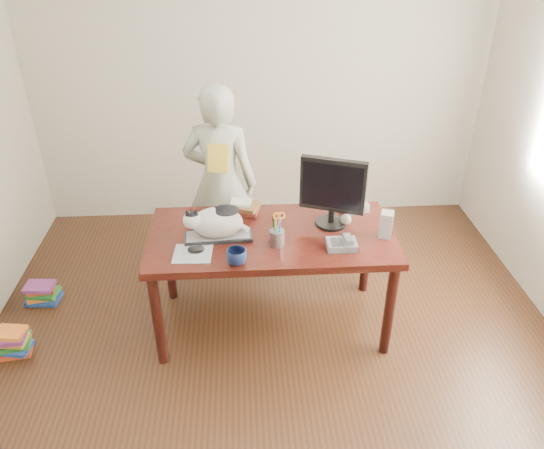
{
  "coord_description": "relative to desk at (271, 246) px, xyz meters",
  "views": [
    {
      "loc": [
        -0.18,
        -2.33,
        2.57
      ],
      "look_at": [
        0.0,
        0.55,
        0.85
      ],
      "focal_mm": 35.0,
      "sensor_mm": 36.0,
      "label": 1
    }
  ],
  "objects": [
    {
      "name": "phone",
      "position": [
        0.43,
        -0.27,
        0.18
      ],
      "size": [
        0.19,
        0.16,
        0.09
      ],
      "rotation": [
        0.0,
        0.0,
        -0.01
      ],
      "color": "slate",
      "rests_on": "desk"
    },
    {
      "name": "book_pile_b",
      "position": [
        -1.72,
        0.27,
        -0.53
      ],
      "size": [
        0.26,
        0.2,
        0.15
      ],
      "color": "#193F9B",
      "rests_on": "ground"
    },
    {
      "name": "monitor",
      "position": [
        0.4,
        0.0,
        0.42
      ],
      "size": [
        0.42,
        0.27,
        0.48
      ],
      "rotation": [
        0.0,
        0.0,
        -0.36
      ],
      "color": "black",
      "rests_on": "desk"
    },
    {
      "name": "desk",
      "position": [
        0.0,
        0.0,
        0.0
      ],
      "size": [
        1.6,
        0.8,
        0.75
      ],
      "color": "black",
      "rests_on": "ground"
    },
    {
      "name": "cat",
      "position": [
        -0.36,
        -0.11,
        0.27
      ],
      "size": [
        0.42,
        0.24,
        0.24
      ],
      "rotation": [
        0.0,
        0.0,
        0.08
      ],
      "color": "silver",
      "rests_on": "keyboard"
    },
    {
      "name": "mouse",
      "position": [
        -0.48,
        -0.27,
        0.17
      ],
      "size": [
        0.11,
        0.07,
        0.04
      ],
      "rotation": [
        0.0,
        0.0,
        -0.05
      ],
      "color": "black",
      "rests_on": "mousepad"
    },
    {
      "name": "speaker",
      "position": [
        0.73,
        -0.15,
        0.24
      ],
      "size": [
        0.1,
        0.11,
        0.17
      ],
      "rotation": [
        0.0,
        0.0,
        -0.34
      ],
      "color": "#A8A8AB",
      "rests_on": "desk"
    },
    {
      "name": "pen_cup",
      "position": [
        0.03,
        -0.21,
        0.21
      ],
      "size": [
        0.1,
        0.1,
        0.24
      ],
      "rotation": [
        0.0,
        0.0,
        0.09
      ],
      "color": "gray",
      "rests_on": "desk"
    },
    {
      "name": "calculator",
      "position": [
        0.59,
        0.24,
        0.18
      ],
      "size": [
        0.22,
        0.26,
        0.07
      ],
      "rotation": [
        0.0,
        0.0,
        0.26
      ],
      "color": "slate",
      "rests_on": "desk"
    },
    {
      "name": "keyboard",
      "position": [
        -0.35,
        -0.11,
        0.16
      ],
      "size": [
        0.44,
        0.2,
        0.03
      ],
      "rotation": [
        0.0,
        0.0,
        0.08
      ],
      "color": "black",
      "rests_on": "desk"
    },
    {
      "name": "held_book",
      "position": [
        -0.35,
        0.48,
        0.45
      ],
      "size": [
        0.16,
        0.11,
        0.2
      ],
      "rotation": [
        0.0,
        0.0,
        -0.2
      ],
      "color": "yellow",
      "rests_on": "person"
    },
    {
      "name": "coffee_mug",
      "position": [
        -0.23,
        -0.4,
        0.2
      ],
      "size": [
        0.17,
        0.17,
        0.1
      ],
      "primitive_type": "imported",
      "rotation": [
        0.0,
        0.0,
        0.66
      ],
      "color": "#0D1534",
      "rests_on": "desk"
    },
    {
      "name": "mousepad",
      "position": [
        -0.5,
        -0.29,
        0.15
      ],
      "size": [
        0.25,
        0.23,
        0.01
      ],
      "rotation": [
        0.0,
        0.0,
        -0.05
      ],
      "color": "#B1B6BD",
      "rests_on": "desk"
    },
    {
      "name": "book_pile_a",
      "position": [
        -1.75,
        -0.28,
        -0.51
      ],
      "size": [
        0.27,
        0.22,
        0.18
      ],
      "color": "red",
      "rests_on": "ground"
    },
    {
      "name": "baseball",
      "position": [
        0.5,
        0.01,
        0.19
      ],
      "size": [
        0.08,
        0.08,
        0.08
      ],
      "rotation": [
        0.0,
        0.0,
        -0.28
      ],
      "color": "#EBE6CB",
      "rests_on": "desk"
    },
    {
      "name": "book_stack",
      "position": [
        -0.18,
        0.22,
        0.18
      ],
      "size": [
        0.26,
        0.22,
        0.08
      ],
      "rotation": [
        0.0,
        0.0,
        -0.3
      ],
      "color": "#461812",
      "rests_on": "desk"
    },
    {
      "name": "person",
      "position": [
        -0.35,
        0.65,
        0.17
      ],
      "size": [
        0.63,
        0.48,
        1.55
      ],
      "primitive_type": "imported",
      "rotation": [
        0.0,
        0.0,
        2.94
      ],
      "color": "silver",
      "rests_on": "ground"
    },
    {
      "name": "room",
      "position": [
        0.0,
        -0.68,
        0.75
      ],
      "size": [
        4.5,
        4.5,
        4.5
      ],
      "color": "black",
      "rests_on": "ground"
    }
  ]
}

